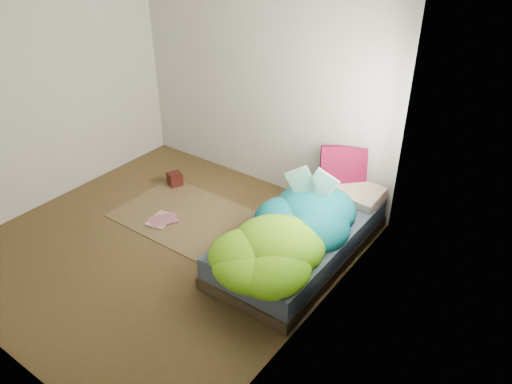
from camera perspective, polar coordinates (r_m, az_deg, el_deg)
ground at (r=5.34m, az=-10.54°, el=-6.09°), size 3.50×3.50×0.00m
room_walls at (r=4.56m, az=-12.33°, el=10.43°), size 3.54×3.54×2.62m
bed at (r=5.06m, az=4.99°, el=-5.58°), size 1.00×2.00×0.34m
duvet at (r=4.71m, az=3.77°, el=-3.54°), size 0.96×1.84×0.34m
rug at (r=5.73m, az=-7.72°, el=-2.87°), size 1.60×1.10×0.01m
pillow_floral at (r=5.46m, az=11.16°, el=-0.13°), size 0.61×0.40×0.13m
pillow_magenta at (r=5.53m, az=9.92°, el=2.60°), size 0.50×0.39×0.50m
open_book at (r=4.91m, az=6.39°, el=2.03°), size 0.44×0.23×0.26m
wooden_box at (r=6.35m, az=-9.24°, el=1.51°), size 0.21×0.21×0.16m
floor_book_a at (r=5.76m, az=-11.74°, el=-2.89°), size 0.29×0.36×0.02m
floor_book_b at (r=5.78m, az=-10.85°, el=-2.61°), size 0.35×0.38×0.03m
floor_book_c at (r=5.18m, az=-4.48°, el=-6.56°), size 0.39×0.38×0.02m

